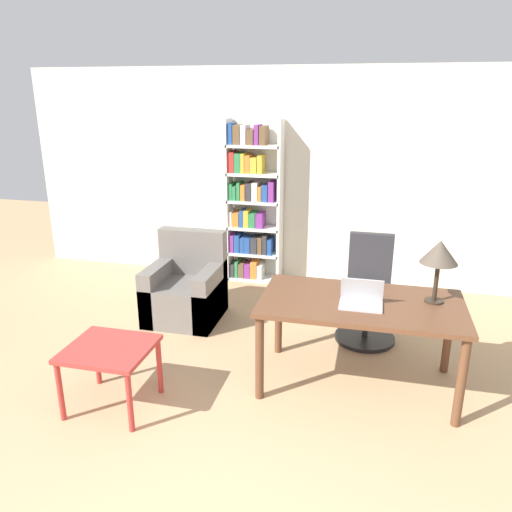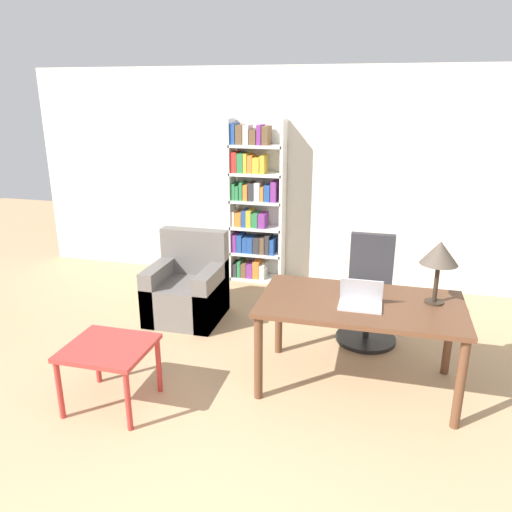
# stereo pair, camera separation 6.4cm
# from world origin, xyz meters

# --- Properties ---
(wall_back) EXTENTS (8.00, 0.06, 2.70)m
(wall_back) POSITION_xyz_m (0.00, 4.53, 1.35)
(wall_back) COLOR silver
(wall_back) RESTS_ON ground_plane
(desk) EXTENTS (1.64, 0.90, 0.77)m
(desk) POSITION_xyz_m (0.60, 2.10, 0.68)
(desk) COLOR brown
(desk) RESTS_ON ground_plane
(laptop) EXTENTS (0.34, 0.22, 0.22)m
(laptop) POSITION_xyz_m (0.60, 2.01, 0.82)
(laptop) COLOR #B2B2B7
(laptop) RESTS_ON desk
(table_lamp) EXTENTS (0.29, 0.29, 0.52)m
(table_lamp) POSITION_xyz_m (1.17, 2.22, 1.18)
(table_lamp) COLOR #2D2319
(table_lamp) RESTS_ON desk
(office_chair) EXTENTS (0.60, 0.60, 1.07)m
(office_chair) POSITION_xyz_m (0.64, 3.01, 0.45)
(office_chair) COLOR black
(office_chair) RESTS_ON ground_plane
(side_table_blue) EXTENTS (0.64, 0.59, 0.52)m
(side_table_blue) POSITION_xyz_m (-1.27, 1.32, 0.45)
(side_table_blue) COLOR #B2332D
(side_table_blue) RESTS_ON ground_plane
(armchair) EXTENTS (0.76, 0.75, 0.94)m
(armchair) POSITION_xyz_m (-1.30, 3.01, 0.31)
(armchair) COLOR #66605B
(armchair) RESTS_ON ground_plane
(bookshelf) EXTENTS (0.71, 0.28, 2.09)m
(bookshelf) POSITION_xyz_m (-0.90, 4.34, 1.01)
(bookshelf) COLOR white
(bookshelf) RESTS_ON ground_plane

